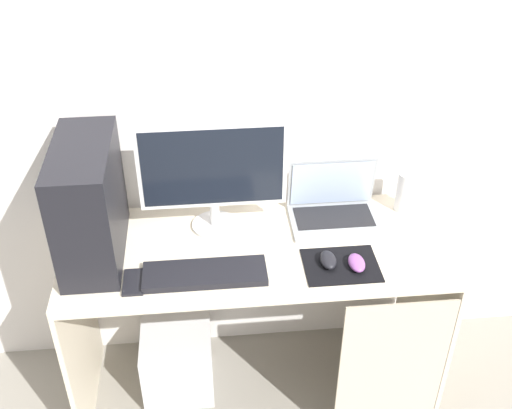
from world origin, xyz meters
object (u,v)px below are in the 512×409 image
object	(u,v)px
speaker	(406,192)
subwoofer	(178,360)
mouse_left	(328,260)
mouse_right	(357,263)
monitor	(213,174)
cell_phone	(134,282)
laptop	(333,207)
pc_tower	(89,203)
keyboard	(205,274)

from	to	relation	value
speaker	subwoofer	world-z (taller)	speaker
speaker	mouse_left	bearing A→B (deg)	-139.82
speaker	mouse_right	xyz separation A→B (m)	(-0.26, -0.33, -0.06)
monitor	cell_phone	xyz separation A→B (m)	(-0.29, -0.29, -0.23)
laptop	mouse_right	bearing A→B (deg)	-85.98
speaker	mouse_right	world-z (taller)	speaker
laptop	subwoofer	bearing A→B (deg)	-171.44
laptop	mouse_left	size ratio (longest dim) A/B	3.49
speaker	subwoofer	size ratio (longest dim) A/B	0.57
speaker	mouse_left	xyz separation A→B (m)	(-0.36, -0.30, -0.06)
pc_tower	laptop	distance (m)	0.90
laptop	mouse_right	size ratio (longest dim) A/B	3.49
monitor	keyboard	distance (m)	0.36
speaker	keyboard	distance (m)	0.85
pc_tower	subwoofer	xyz separation A→B (m)	(0.24, 0.03, -0.84)
monitor	subwoofer	xyz separation A→B (m)	(-0.19, -0.07, -0.87)
pc_tower	speaker	xyz separation A→B (m)	(1.17, 0.15, -0.13)
mouse_left	pc_tower	bearing A→B (deg)	169.21
laptop	cell_phone	size ratio (longest dim) A/B	2.58
cell_phone	keyboard	bearing A→B (deg)	2.66
laptop	subwoofer	xyz separation A→B (m)	(-0.64, -0.10, -0.68)
cell_phone	mouse_right	bearing A→B (deg)	0.46
speaker	cell_phone	xyz separation A→B (m)	(-1.03, -0.33, -0.08)
keyboard	mouse_right	size ratio (longest dim) A/B	4.38
cell_phone	mouse_left	bearing A→B (deg)	2.67
keyboard	mouse_right	world-z (taller)	mouse_right
keyboard	monitor	bearing A→B (deg)	80.32
speaker	cell_phone	size ratio (longest dim) A/B	1.28
mouse_right	monitor	bearing A→B (deg)	149.49
monitor	speaker	world-z (taller)	monitor
speaker	keyboard	xyz separation A→B (m)	(-0.79, -0.32, -0.07)
speaker	mouse_right	size ratio (longest dim) A/B	1.73
keyboard	laptop	bearing A→B (deg)	30.82
keyboard	mouse_right	bearing A→B (deg)	-0.55
mouse_right	subwoofer	bearing A→B (deg)	162.58
monitor	laptop	distance (m)	0.49
pc_tower	cell_phone	size ratio (longest dim) A/B	3.42
mouse_left	mouse_right	distance (m)	0.10
mouse_right	subwoofer	size ratio (longest dim) A/B	0.33
speaker	mouse_left	world-z (taller)	speaker
pc_tower	laptop	size ratio (longest dim) A/B	1.33
laptop	keyboard	distance (m)	0.58
cell_phone	laptop	bearing A→B (deg)	22.72
mouse_right	subwoofer	distance (m)	0.95
subwoofer	pc_tower	bearing A→B (deg)	-173.13
keyboard	subwoofer	size ratio (longest dim) A/B	1.46
laptop	subwoofer	size ratio (longest dim) A/B	1.16
monitor	mouse_right	size ratio (longest dim) A/B	5.52
monitor	keyboard	xyz separation A→B (m)	(-0.05, -0.28, -0.23)
pc_tower	mouse_right	distance (m)	0.94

